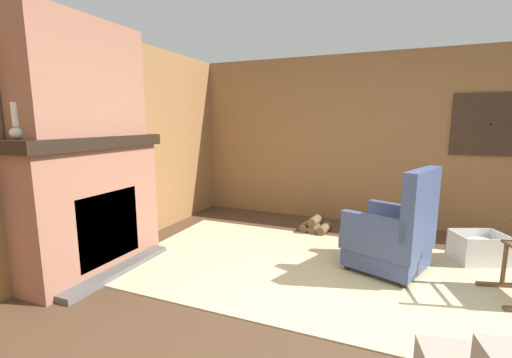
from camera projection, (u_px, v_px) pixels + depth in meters
name	position (u px, v px, depth m)	size (l,w,h in m)	color
ground_plane	(352.00, 323.00, 2.53)	(14.00, 14.00, 0.00)	#4C3523
wood_panel_wall_left	(70.00, 149.00, 3.36)	(0.06, 6.03, 2.42)	olive
wood_panel_wall_back	(383.00, 140.00, 4.82)	(6.03, 0.09, 2.42)	olive
fireplace_hearth	(94.00, 205.00, 3.36)	(0.62, 1.52, 1.33)	#93604C
chimney_breast	(82.00, 79.00, 3.16)	(0.36, 1.25, 1.06)	#93604C
area_rug	(324.00, 271.00, 3.40)	(4.05, 2.15, 0.01)	#C6B789
armchair	(393.00, 236.00, 3.34)	(0.89, 0.89, 1.05)	#3D4C75
firewood_stack	(315.00, 225.00, 4.63)	(0.39, 0.38, 0.22)	brown
laundry_basket	(479.00, 248.00, 3.60)	(0.59, 0.53, 0.32)	white
oil_lamp_vase	(18.00, 126.00, 2.69)	(0.13, 0.13, 0.29)	silver
storage_case	(125.00, 129.00, 3.75)	(0.15, 0.23, 0.12)	gray
decorative_plate_on_mantel	(88.00, 122.00, 3.32)	(0.07, 0.28, 0.28)	red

